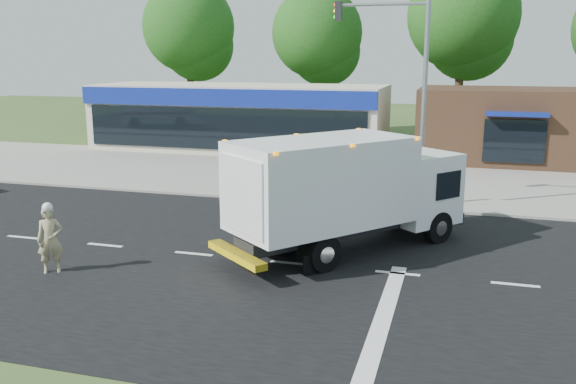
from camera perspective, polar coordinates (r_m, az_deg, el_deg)
name	(u,v)px	position (r m, az deg, el deg)	size (l,w,h in m)	color
ground	(291,264)	(17.39, 0.27, -6.71)	(120.00, 120.00, 0.00)	#385123
road_asphalt	(291,263)	(17.39, 0.27, -6.70)	(60.00, 14.00, 0.02)	black
sidewalk	(345,198)	(25.06, 5.40, -0.56)	(60.00, 2.40, 0.12)	gray
parking_apron	(367,173)	(30.66, 7.43, 1.73)	(60.00, 9.00, 0.02)	gray
lane_markings	(327,285)	(15.85, 3.68, -8.64)	(55.20, 7.00, 0.01)	silver
ems_box_truck	(345,186)	(18.02, 5.40, 0.56)	(6.86, 7.60, 3.48)	black
emergency_worker	(50,239)	(17.63, -21.37, -4.08)	(0.80, 0.75, 1.96)	tan
retail_strip_mall	(239,117)	(38.35, -4.58, 7.01)	(18.00, 6.20, 4.00)	beige
brown_storefront	(511,125)	(36.05, 20.14, 5.90)	(10.00, 6.70, 4.00)	#382316
traffic_signal_pole	(407,79)	(23.49, 11.10, 10.37)	(3.51, 0.25, 8.00)	gray
background_trees	(390,32)	(44.30, 9.51, 14.59)	(36.77, 7.39, 12.10)	#332114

